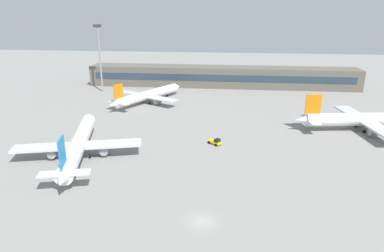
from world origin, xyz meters
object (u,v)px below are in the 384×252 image
(airplane_mid, at_px, (369,119))
(floodlight_tower_west, at_px, (100,54))
(airplane_near, at_px, (79,143))
(airplane_far, at_px, (149,95))
(baggage_tug_yellow, at_px, (215,142))

(airplane_mid, relative_size, floodlight_tower_west, 1.56)
(airplane_mid, distance_m, floodlight_tower_west, 103.62)
(airplane_near, height_order, airplane_mid, airplane_mid)
(airplane_near, xyz_separation_m, airplane_far, (5.02, 50.93, -0.30))
(baggage_tug_yellow, xyz_separation_m, floodlight_tower_west, (-51.22, 55.95, 15.19))
(airplane_far, bearing_deg, airplane_mid, -18.79)
(baggage_tug_yellow, relative_size, floodlight_tower_west, 0.13)
(airplane_mid, xyz_separation_m, airplane_far, (-70.83, 24.10, -0.39))
(floodlight_tower_west, bearing_deg, airplane_near, -74.00)
(airplane_far, bearing_deg, floodlight_tower_west, 147.19)
(baggage_tug_yellow, bearing_deg, airplane_near, -161.91)
(airplane_near, height_order, baggage_tug_yellow, airplane_near)
(airplane_mid, bearing_deg, airplane_far, 161.21)
(airplane_far, distance_m, baggage_tug_yellow, 48.73)
(airplane_near, relative_size, airplane_far, 1.20)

